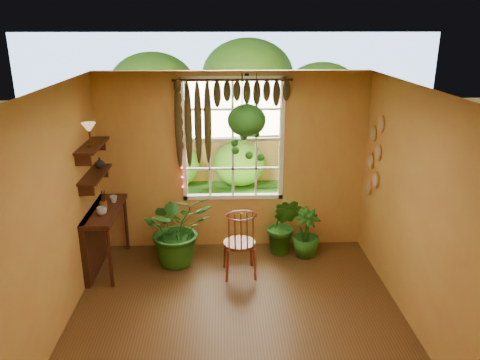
% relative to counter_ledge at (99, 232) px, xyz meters
% --- Properties ---
extents(floor, '(4.50, 4.50, 0.00)m').
position_rel_counter_ledge_xyz_m(floor, '(1.91, -1.60, -0.55)').
color(floor, '#523217').
rests_on(floor, ground).
extents(ceiling, '(4.50, 4.50, 0.00)m').
position_rel_counter_ledge_xyz_m(ceiling, '(1.91, -1.60, 2.15)').
color(ceiling, silver).
rests_on(ceiling, wall_back).
extents(wall_back, '(4.00, 0.00, 4.00)m').
position_rel_counter_ledge_xyz_m(wall_back, '(1.91, 0.65, 0.80)').
color(wall_back, gold).
rests_on(wall_back, floor).
extents(wall_left, '(0.00, 4.50, 4.50)m').
position_rel_counter_ledge_xyz_m(wall_left, '(-0.09, -1.60, 0.80)').
color(wall_left, gold).
rests_on(wall_left, floor).
extents(wall_right, '(0.00, 4.50, 4.50)m').
position_rel_counter_ledge_xyz_m(wall_right, '(3.91, -1.60, 0.80)').
color(wall_right, gold).
rests_on(wall_right, floor).
extents(window, '(1.52, 0.10, 1.86)m').
position_rel_counter_ledge_xyz_m(window, '(1.91, 0.68, 1.15)').
color(window, white).
rests_on(window, wall_back).
extents(valance_vine, '(1.70, 0.12, 1.10)m').
position_rel_counter_ledge_xyz_m(valance_vine, '(1.82, 0.56, 1.73)').
color(valance_vine, '#3A1A0F').
rests_on(valance_vine, window).
extents(string_lights, '(0.03, 0.03, 1.54)m').
position_rel_counter_ledge_xyz_m(string_lights, '(1.15, 0.59, 1.20)').
color(string_lights, '#FF2633').
rests_on(string_lights, window).
extents(wall_plates, '(0.04, 0.32, 1.10)m').
position_rel_counter_ledge_xyz_m(wall_plates, '(3.89, 0.19, 1.00)').
color(wall_plates, beige).
rests_on(wall_plates, wall_right).
extents(counter_ledge, '(0.40, 1.20, 0.90)m').
position_rel_counter_ledge_xyz_m(counter_ledge, '(0.00, 0.00, 0.00)').
color(counter_ledge, '#3A1A0F').
rests_on(counter_ledge, floor).
extents(shelf_lower, '(0.25, 0.90, 0.04)m').
position_rel_counter_ledge_xyz_m(shelf_lower, '(0.03, 0.00, 0.85)').
color(shelf_lower, '#3A1A0F').
rests_on(shelf_lower, wall_left).
extents(shelf_upper, '(0.25, 0.90, 0.04)m').
position_rel_counter_ledge_xyz_m(shelf_upper, '(0.03, 0.00, 1.25)').
color(shelf_upper, '#3A1A0F').
rests_on(shelf_upper, wall_left).
extents(backyard, '(14.00, 10.00, 12.00)m').
position_rel_counter_ledge_xyz_m(backyard, '(2.15, 5.27, 0.73)').
color(backyard, '#1C5317').
rests_on(backyard, ground).
extents(windsor_chair, '(0.48, 0.50, 1.19)m').
position_rel_counter_ledge_xyz_m(windsor_chair, '(1.98, -0.30, -0.21)').
color(windsor_chair, maroon).
rests_on(windsor_chair, floor).
extents(potted_plant_left, '(1.18, 1.09, 1.09)m').
position_rel_counter_ledge_xyz_m(potted_plant_left, '(1.10, 0.09, -0.01)').
color(potted_plant_left, '#175215').
rests_on(potted_plant_left, floor).
extents(potted_plant_mid, '(0.63, 0.58, 0.92)m').
position_rel_counter_ledge_xyz_m(potted_plant_mid, '(2.65, 0.31, -0.09)').
color(potted_plant_mid, '#175215').
rests_on(potted_plant_mid, floor).
extents(potted_plant_right, '(0.55, 0.55, 0.74)m').
position_rel_counter_ledge_xyz_m(potted_plant_right, '(2.98, 0.22, -0.18)').
color(potted_plant_right, '#175215').
rests_on(potted_plant_right, floor).
extents(hanging_basket, '(0.53, 0.53, 1.24)m').
position_rel_counter_ledge_xyz_m(hanging_basket, '(2.10, 0.33, 1.44)').
color(hanging_basket, black).
rests_on(hanging_basket, ceiling).
extents(cup_a, '(0.18, 0.18, 0.11)m').
position_rel_counter_ledge_xyz_m(cup_a, '(0.13, -0.22, 0.40)').
color(cup_a, silver).
rests_on(cup_a, counter_ledge).
extents(cup_b, '(0.14, 0.14, 0.10)m').
position_rel_counter_ledge_xyz_m(cup_b, '(0.19, 0.24, 0.40)').
color(cup_b, beige).
rests_on(cup_b, counter_ledge).
extents(brush_jar, '(0.09, 0.09, 0.34)m').
position_rel_counter_ledge_xyz_m(brush_jar, '(0.11, -0.01, 0.48)').
color(brush_jar, brown).
rests_on(brush_jar, counter_ledge).
extents(shelf_vase, '(0.18, 0.18, 0.14)m').
position_rel_counter_ledge_xyz_m(shelf_vase, '(0.04, 0.25, 0.94)').
color(shelf_vase, '#B2AD99').
rests_on(shelf_vase, shelf_lower).
extents(tiffany_lamp, '(0.19, 0.19, 0.31)m').
position_rel_counter_ledge_xyz_m(tiffany_lamp, '(0.05, -0.12, 1.50)').
color(tiffany_lamp, brown).
rests_on(tiffany_lamp, shelf_upper).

